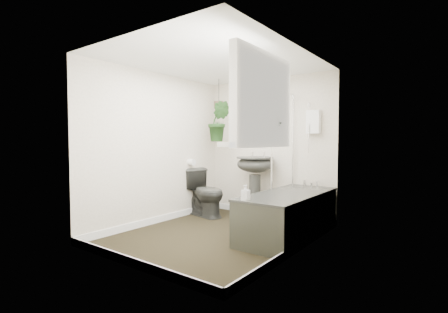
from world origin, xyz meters
The scene contains 22 objects.
floor centered at (0.00, 0.00, -0.01)m, with size 2.30×2.80×0.02m, color black.
ceiling centered at (0.00, 0.00, 2.31)m, with size 2.30×2.80×0.02m, color white.
wall_back centered at (0.00, 1.41, 1.15)m, with size 2.30×0.02×2.30m, color silver.
wall_front centered at (0.00, -1.41, 1.15)m, with size 2.30×0.02×2.30m, color silver.
wall_left centered at (-1.16, 0.00, 1.15)m, with size 0.02×2.80×2.30m, color silver.
wall_right centered at (1.16, 0.00, 1.15)m, with size 0.02×2.80×2.30m, color silver.
skirting centered at (0.00, 0.00, 0.05)m, with size 2.30×2.80×0.10m, color white.
bathtub centered at (0.80, 0.50, 0.29)m, with size 0.72×1.72×0.58m, color #2D2E2B, non-canonical shape.
bath_screen centered at (0.47, 0.99, 1.28)m, with size 0.04×0.72×1.40m, color silver, non-canonical shape.
shower_box centered at (0.80, 1.34, 1.55)m, with size 0.20×0.10×0.35m, color white.
oval_mirror centered at (-0.09, 1.37, 1.50)m, with size 0.46×0.03×0.62m, color beige.
wall_sconce centered at (-0.49, 1.36, 1.40)m, with size 0.04×0.04×0.22m, color black.
toilet_roll_holder centered at (-1.10, 0.70, 0.90)m, with size 0.11×0.11×0.11m, color white.
window_recess centered at (1.09, -0.70, 1.65)m, with size 0.08×1.00×0.90m, color white.
window_sill centered at (1.02, -0.70, 1.23)m, with size 0.18×1.00×0.04m, color white.
window_blinds centered at (1.04, -0.70, 1.65)m, with size 0.01×0.86×0.76m, color white.
toilet centered at (-0.85, 0.77, 0.40)m, with size 0.44×0.78×0.79m, color #2D2E2B.
pedestal_sink centered at (-0.09, 1.11, 0.51)m, with size 0.60×0.51×1.01m, color #2D2E2B, non-canonical shape.
sill_plant centered at (1.05, -0.40, 1.37)m, with size 0.22×0.19×0.24m, color black.
hanging_plant centered at (-0.70, 0.95, 1.59)m, with size 0.37×0.30×0.67m, color black.
soap_bottle centered at (0.63, -0.29, 0.67)m, with size 0.08×0.08×0.18m, color black.
hanging_pot centered at (-0.70, 0.95, 1.87)m, with size 0.16×0.16×0.12m, color #3E2F20.
Camera 1 is at (2.63, -3.40, 1.26)m, focal length 26.00 mm.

